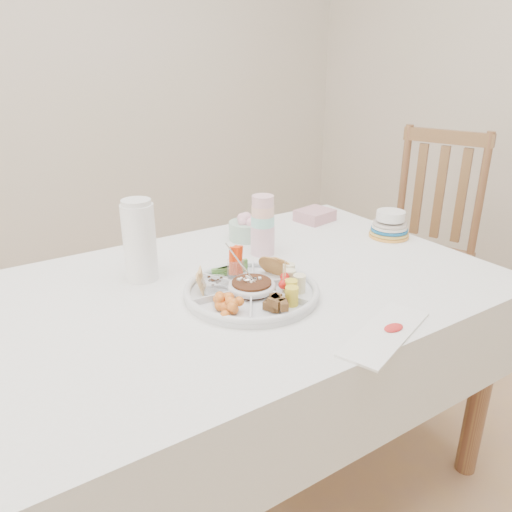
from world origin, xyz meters
TOP-DOWN VIEW (x-y plane):
  - floor at (0.00, 0.00)m, footprint 4.00×4.00m
  - wall_back at (0.00, 2.00)m, footprint 4.00×0.02m
  - dining_table at (0.00, 0.00)m, footprint 1.52×1.02m
  - chair at (1.13, 0.25)m, footprint 0.58×0.58m
  - party_tray at (-0.04, -0.09)m, footprint 0.41×0.41m
  - bean_dip at (-0.04, -0.09)m, footprint 0.12×0.12m
  - tortillas at (0.08, -0.03)m, footprint 0.10×0.10m
  - carrot_cucumber at (-0.03, 0.04)m, footprint 0.11×0.11m
  - pita_raisins at (-0.15, -0.02)m, footprint 0.12×0.12m
  - cherries at (-0.16, -0.15)m, footprint 0.13×0.13m
  - granola_chunks at (-0.05, -0.22)m, footprint 0.09×0.09m
  - banana_tomato at (0.07, -0.16)m, footprint 0.13×0.13m
  - cup_stack at (0.17, 0.17)m, footprint 0.10×0.10m
  - thermos at (-0.25, 0.20)m, footprint 0.13×0.13m
  - flower_bowl at (0.20, 0.32)m, footprint 0.15×0.15m
  - napkin_stack at (0.56, 0.35)m, footprint 0.16×0.14m
  - plate_stack at (0.67, 0.05)m, footprint 0.15×0.15m
  - placemat at (0.12, -0.45)m, footprint 0.34×0.21m

SIDE VIEW (x-z plane):
  - floor at x=0.00m, z-range 0.00..0.00m
  - dining_table at x=0.00m, z-range 0.00..0.76m
  - chair at x=1.13m, z-range 0.00..1.09m
  - placemat at x=0.12m, z-range 0.76..0.76m
  - party_tray at x=-0.04m, z-range 0.76..0.80m
  - napkin_stack at x=0.56m, z-range 0.76..0.80m
  - bean_dip at x=-0.04m, z-range 0.77..0.81m
  - cherries at x=-0.16m, z-range 0.77..0.82m
  - granola_chunks at x=-0.05m, z-range 0.77..0.81m
  - tortillas at x=0.08m, z-range 0.77..0.83m
  - pita_raisins at x=-0.15m, z-range 0.77..0.83m
  - plate_stack at x=0.67m, z-range 0.76..0.85m
  - flower_bowl at x=0.20m, z-range 0.76..0.86m
  - banana_tomato at x=0.07m, z-range 0.77..0.87m
  - carrot_cucumber at x=-0.03m, z-range 0.78..0.87m
  - cup_stack at x=0.17m, z-range 0.76..0.99m
  - thermos at x=-0.25m, z-range 0.76..1.01m
  - wall_back at x=0.00m, z-range 0.00..2.70m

